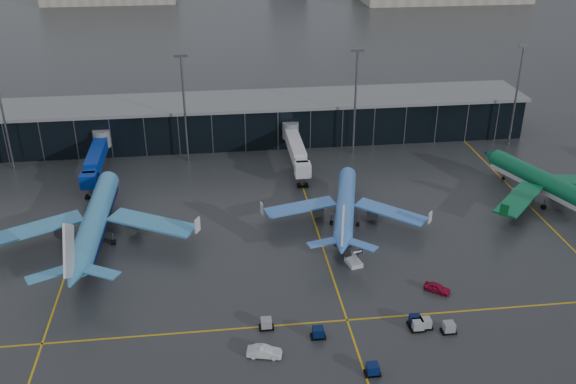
{
  "coord_description": "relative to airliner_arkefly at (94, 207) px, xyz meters",
  "views": [
    {
      "loc": [
        -8.67,
        -92.35,
        60.67
      ],
      "look_at": [
        5.0,
        18.0,
        6.0
      ],
      "focal_mm": 40.0,
      "sensor_mm": 36.0,
      "label": 1
    }
  ],
  "objects": [
    {
      "name": "service_van_red",
      "position": [
        57.14,
        -24.03,
        -6.14
      ],
      "size": [
        4.43,
        4.03,
        1.46
      ],
      "primitive_type": "imported",
      "rotation": [
        0.0,
        0.0,
        0.9
      ],
      "color": "#A10C2F",
      "rests_on": "ground"
    },
    {
      "name": "jet_bridges",
      "position": [
        -3.93,
        28.36,
        -2.32
      ],
      "size": [
        94.0,
        27.5,
        7.2
      ],
      "color": "#595B60",
      "rests_on": "ground"
    },
    {
      "name": "taxi_lines",
      "position": [
        41.07,
        -4.02,
        -6.86
      ],
      "size": [
        220.0,
        120.0,
        0.02
      ],
      "color": "gold",
      "rests_on": "ground"
    },
    {
      "name": "terminal_pier",
      "position": [
        31.07,
        47.37,
        -1.45
      ],
      "size": [
        142.0,
        17.0,
        10.7
      ],
      "color": "black",
      "rests_on": "ground"
    },
    {
      "name": "flood_masts",
      "position": [
        36.07,
        35.37,
        6.94
      ],
      "size": [
        203.0,
        0.5,
        25.5
      ],
      "color": "#595B60",
      "rests_on": "ground"
    },
    {
      "name": "ground",
      "position": [
        31.07,
        -14.63,
        -6.87
      ],
      "size": [
        600.0,
        600.0,
        0.0
      ],
      "primitive_type": "plane",
      "color": "#282B2D",
      "rests_on": "ground"
    },
    {
      "name": "service_van_white",
      "position": [
        27.8,
        -36.27,
        -6.06
      ],
      "size": [
        5.17,
        2.73,
        1.62
      ],
      "primitive_type": "imported",
      "rotation": [
        0.0,
        0.0,
        1.36
      ],
      "color": "silver",
      "rests_on": "ground"
    },
    {
      "name": "baggage_carts",
      "position": [
        45.17,
        -33.92,
        -6.11
      ],
      "size": [
        28.94,
        13.12,
        1.7
      ],
      "color": "black",
      "rests_on": "ground"
    },
    {
      "name": "mobile_airstair",
      "position": [
        45.41,
        -14.32,
        -6.1
      ],
      "size": [
        2.86,
        3.61,
        3.45
      ],
      "rotation": [
        0.0,
        0.0,
        0.23
      ],
      "color": "silver",
      "rests_on": "ground"
    },
    {
      "name": "airliner_arkefly",
      "position": [
        0.0,
        0.0,
        0.0
      ],
      "size": [
        40.22,
        45.56,
        13.75
      ],
      "primitive_type": null,
      "rotation": [
        0.0,
        0.0,
        -0.02
      ],
      "color": "#3D92C8",
      "rests_on": "ground"
    },
    {
      "name": "airliner_aer_lingus",
      "position": [
        90.23,
        4.22,
        -0.44
      ],
      "size": [
        48.8,
        51.87,
        12.87
      ],
      "primitive_type": null,
      "rotation": [
        0.0,
        0.0,
        0.35
      ],
      "color": "#0C663D",
      "rests_on": "ground"
    },
    {
      "name": "airliner_klm_near",
      "position": [
        47.08,
        1.42,
        -1.11
      ],
      "size": [
        40.82,
        44.19,
        11.52
      ],
      "primitive_type": null,
      "rotation": [
        0.0,
        0.0,
        -0.24
      ],
      "color": "#437FDD",
      "rests_on": "ground"
    }
  ]
}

